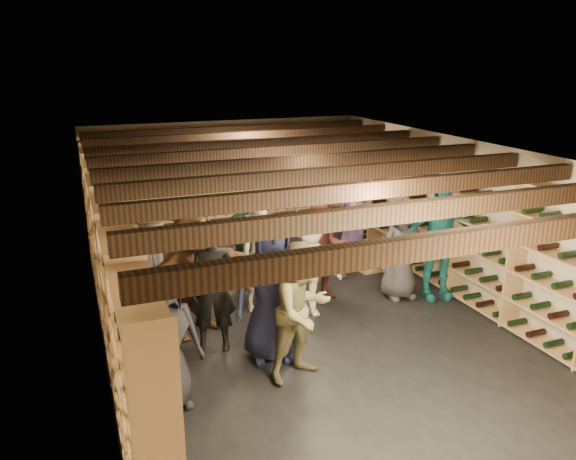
{
  "coord_description": "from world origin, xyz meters",
  "views": [
    {
      "loc": [
        -2.89,
        -6.75,
        3.59
      ],
      "look_at": [
        -0.17,
        0.2,
        1.28
      ],
      "focal_mm": 35.0,
      "sensor_mm": 36.0,
      "label": 1
    }
  ],
  "objects_px": {
    "crate_stack_right": "(261,244)",
    "person_9": "(154,254)",
    "crate_stack_left": "(200,251)",
    "person_5": "(194,272)",
    "person_7": "(261,254)",
    "person_12": "(402,249)",
    "crate_loose": "(372,265)",
    "person_11": "(353,230)",
    "person_0": "(165,339)",
    "person_3": "(309,265)",
    "person_4": "(439,239)",
    "person_2": "(302,311)",
    "person_6": "(272,288)",
    "person_1": "(213,288)",
    "person_8": "(322,249)",
    "person_10": "(247,241)"
  },
  "relations": [
    {
      "from": "person_4",
      "to": "person_11",
      "type": "distance_m",
      "value": 1.56
    },
    {
      "from": "person_4",
      "to": "person_1",
      "type": "bearing_deg",
      "value": -162.77
    },
    {
      "from": "crate_stack_right",
      "to": "person_3",
      "type": "bearing_deg",
      "value": -93.34
    },
    {
      "from": "crate_stack_right",
      "to": "person_9",
      "type": "relative_size",
      "value": 0.38
    },
    {
      "from": "person_0",
      "to": "crate_loose",
      "type": "bearing_deg",
      "value": 21.06
    },
    {
      "from": "person_0",
      "to": "person_2",
      "type": "relative_size",
      "value": 0.97
    },
    {
      "from": "person_2",
      "to": "person_3",
      "type": "bearing_deg",
      "value": 45.61
    },
    {
      "from": "person_0",
      "to": "person_5",
      "type": "bearing_deg",
      "value": 54.42
    },
    {
      "from": "crate_stack_right",
      "to": "person_12",
      "type": "distance_m",
      "value": 2.92
    },
    {
      "from": "crate_loose",
      "to": "person_11",
      "type": "height_order",
      "value": "person_11"
    },
    {
      "from": "crate_loose",
      "to": "person_12",
      "type": "height_order",
      "value": "person_12"
    },
    {
      "from": "person_7",
      "to": "crate_stack_left",
      "type": "bearing_deg",
      "value": 103.84
    },
    {
      "from": "person_7",
      "to": "person_12",
      "type": "height_order",
      "value": "person_7"
    },
    {
      "from": "person_2",
      "to": "person_10",
      "type": "xyz_separation_m",
      "value": [
        0.19,
        2.69,
        -0.01
      ]
    },
    {
      "from": "person_6",
      "to": "crate_stack_right",
      "type": "bearing_deg",
      "value": 83.03
    },
    {
      "from": "person_4",
      "to": "person_5",
      "type": "distance_m",
      "value": 3.71
    },
    {
      "from": "person_6",
      "to": "person_11",
      "type": "relative_size",
      "value": 1.18
    },
    {
      "from": "person_1",
      "to": "person_0",
      "type": "bearing_deg",
      "value": -108.81
    },
    {
      "from": "person_1",
      "to": "person_4",
      "type": "xyz_separation_m",
      "value": [
        3.59,
        0.33,
        0.13
      ]
    },
    {
      "from": "person_3",
      "to": "person_4",
      "type": "distance_m",
      "value": 2.1
    },
    {
      "from": "crate_stack_left",
      "to": "person_4",
      "type": "relative_size",
      "value": 0.36
    },
    {
      "from": "crate_stack_right",
      "to": "person_0",
      "type": "relative_size",
      "value": 0.37
    },
    {
      "from": "crate_stack_left",
      "to": "person_5",
      "type": "distance_m",
      "value": 2.42
    },
    {
      "from": "person_9",
      "to": "person_12",
      "type": "xyz_separation_m",
      "value": [
        3.55,
        -1.17,
        0.01
      ]
    },
    {
      "from": "person_12",
      "to": "person_5",
      "type": "bearing_deg",
      "value": 179.02
    },
    {
      "from": "crate_stack_left",
      "to": "person_10",
      "type": "relative_size",
      "value": 0.42
    },
    {
      "from": "crate_loose",
      "to": "person_7",
      "type": "relative_size",
      "value": 0.29
    },
    {
      "from": "person_6",
      "to": "person_1",
      "type": "bearing_deg",
      "value": 151.38
    },
    {
      "from": "crate_stack_left",
      "to": "person_11",
      "type": "bearing_deg",
      "value": -25.31
    },
    {
      "from": "person_2",
      "to": "person_6",
      "type": "height_order",
      "value": "person_6"
    },
    {
      "from": "crate_stack_left",
      "to": "person_6",
      "type": "bearing_deg",
      "value": -87.34
    },
    {
      "from": "person_6",
      "to": "person_8",
      "type": "distance_m",
      "value": 1.94
    },
    {
      "from": "crate_loose",
      "to": "person_8",
      "type": "distance_m",
      "value": 1.69
    },
    {
      "from": "crate_stack_left",
      "to": "person_3",
      "type": "distance_m",
      "value": 2.65
    },
    {
      "from": "crate_loose",
      "to": "person_8",
      "type": "xyz_separation_m",
      "value": [
        -1.33,
        -0.76,
        0.72
      ]
    },
    {
      "from": "person_9",
      "to": "crate_stack_right",
      "type": "bearing_deg",
      "value": 19.37
    },
    {
      "from": "person_1",
      "to": "person_4",
      "type": "distance_m",
      "value": 3.6
    },
    {
      "from": "person_12",
      "to": "crate_stack_left",
      "type": "bearing_deg",
      "value": 137.89
    },
    {
      "from": "person_1",
      "to": "person_7",
      "type": "xyz_separation_m",
      "value": [
        0.94,
        0.9,
        0.03
      ]
    },
    {
      "from": "person_7",
      "to": "crate_loose",
      "type": "bearing_deg",
      "value": 18.47
    },
    {
      "from": "person_1",
      "to": "crate_loose",
      "type": "bearing_deg",
      "value": 45.2
    },
    {
      "from": "person_4",
      "to": "person_5",
      "type": "bearing_deg",
      "value": -171.21
    },
    {
      "from": "person_3",
      "to": "person_12",
      "type": "relative_size",
      "value": 0.99
    },
    {
      "from": "person_3",
      "to": "person_9",
      "type": "xyz_separation_m",
      "value": [
        -1.98,
        1.26,
        0.0
      ]
    },
    {
      "from": "person_1",
      "to": "person_2",
      "type": "xyz_separation_m",
      "value": [
        0.79,
        -1.0,
        -0.01
      ]
    },
    {
      "from": "person_3",
      "to": "person_12",
      "type": "xyz_separation_m",
      "value": [
        1.57,
        0.09,
        0.01
      ]
    },
    {
      "from": "person_1",
      "to": "crate_stack_left",
      "type": "bearing_deg",
      "value": 98.64
    },
    {
      "from": "crate_stack_left",
      "to": "person_0",
      "type": "distance_m",
      "value": 4.09
    },
    {
      "from": "crate_stack_left",
      "to": "person_7",
      "type": "xyz_separation_m",
      "value": [
        0.49,
        -1.93,
        0.52
      ]
    },
    {
      "from": "crate_stack_left",
      "to": "person_9",
      "type": "xyz_separation_m",
      "value": [
        -0.93,
        -1.13,
        0.44
      ]
    }
  ]
}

